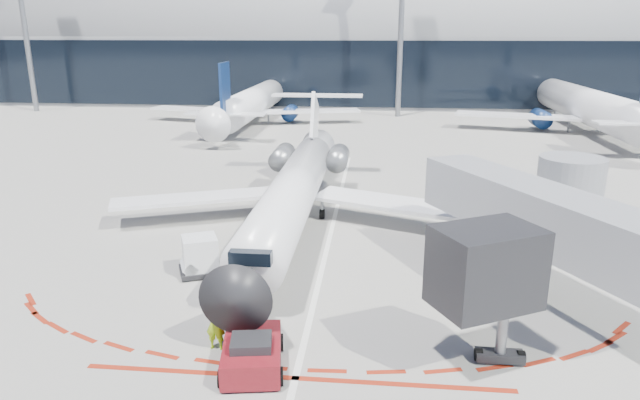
# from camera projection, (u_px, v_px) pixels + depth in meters

# --- Properties ---
(ground) EXTENTS (260.00, 260.00, 0.00)m
(ground) POSITION_uv_depth(u_px,v_px,m) (327.00, 248.00, 29.36)
(ground) COLOR gray
(ground) RESTS_ON ground
(apron_centerline) EXTENTS (0.25, 40.00, 0.01)m
(apron_centerline) POSITION_uv_depth(u_px,v_px,m) (330.00, 235.00, 31.27)
(apron_centerline) COLOR silver
(apron_centerline) RESTS_ON ground
(apron_stop_bar) EXTENTS (14.00, 0.25, 0.01)m
(apron_stop_bar) POSITION_uv_depth(u_px,v_px,m) (295.00, 378.00, 18.40)
(apron_stop_bar) COLOR maroon
(apron_stop_bar) RESTS_ON ground
(terminal_building) EXTENTS (150.00, 24.15, 24.00)m
(terminal_building) POSITION_uv_depth(u_px,v_px,m) (364.00, 46.00, 88.89)
(terminal_building) COLOR gray
(terminal_building) RESTS_ON ground
(jet_bridge) EXTENTS (10.03, 15.20, 4.90)m
(jet_bridge) POSITION_uv_depth(u_px,v_px,m) (546.00, 217.00, 24.69)
(jet_bridge) COLOR #93959C
(jet_bridge) RESTS_ON ground
(light_mast_west) EXTENTS (0.70, 0.70, 25.00)m
(light_mast_west) POSITION_uv_depth(u_px,v_px,m) (23.00, 17.00, 75.91)
(light_mast_west) COLOR gray
(light_mast_west) RESTS_ON ground
(light_mast_centre) EXTENTS (0.70, 0.70, 25.00)m
(light_mast_centre) POSITION_uv_depth(u_px,v_px,m) (401.00, 16.00, 71.08)
(light_mast_centre) COLOR gray
(light_mast_centre) RESTS_ON ground
(regional_jet) EXTENTS (21.66, 26.71, 6.69)m
(regional_jet) POSITION_uv_depth(u_px,v_px,m) (295.00, 188.00, 32.30)
(regional_jet) COLOR white
(regional_jet) RESTS_ON ground
(pushback_tug) EXTENTS (2.44, 4.86, 1.24)m
(pushback_tug) POSITION_uv_depth(u_px,v_px,m) (252.00, 353.00, 18.84)
(pushback_tug) COLOR #5E0D14
(pushback_tug) RESTS_ON ground
(ramp_worker) EXTENTS (0.72, 0.50, 1.91)m
(ramp_worker) POSITION_uv_depth(u_px,v_px,m) (215.00, 324.00, 19.87)
(ramp_worker) COLOR #C3FF1A
(ramp_worker) RESTS_ON ground
(uld_container) EXTENTS (2.39, 2.25, 1.79)m
(uld_container) POSITION_uv_depth(u_px,v_px,m) (200.00, 256.00, 26.08)
(uld_container) COLOR black
(uld_container) RESTS_ON ground
(bg_airliner_0) EXTENTS (30.22, 32.00, 9.78)m
(bg_airliner_0) POSITION_uv_depth(u_px,v_px,m) (253.00, 82.00, 68.48)
(bg_airliner_0) COLOR white
(bg_airliner_0) RESTS_ON ground
(bg_airliner_1) EXTENTS (33.59, 35.56, 10.87)m
(bg_airliner_1) POSITION_uv_depth(u_px,v_px,m) (592.00, 82.00, 62.10)
(bg_airliner_1) COLOR white
(bg_airliner_1) RESTS_ON ground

